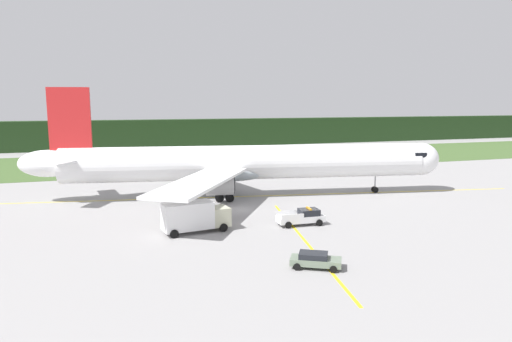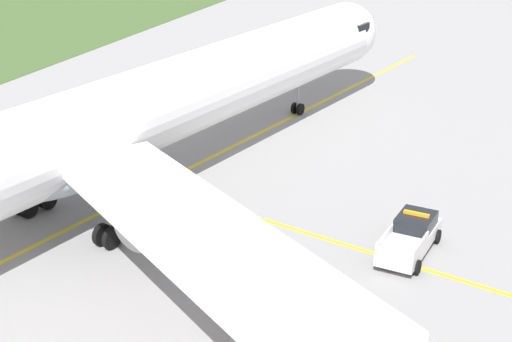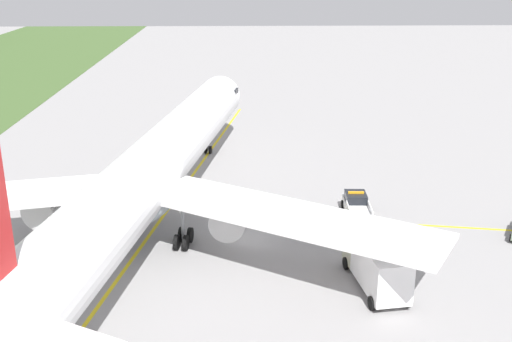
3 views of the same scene
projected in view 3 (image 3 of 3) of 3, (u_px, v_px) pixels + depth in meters
ground at (247, 241)px, 47.97m from camera, size 320.00×320.00×0.00m
taxiway_centerline_main at (157, 224)px, 50.98m from camera, size 81.80×14.27×0.01m
taxiway_centerline_spur at (424, 225)px, 50.77m from camera, size 5.51×30.53×0.01m
airliner at (151, 171)px, 48.71m from camera, size 60.85×44.44×15.70m
ops_pickup_truck at (357, 206)px, 52.37m from camera, size 5.45×2.40×1.94m
catering_truck at (377, 264)px, 40.63m from camera, size 7.39×3.51×3.44m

